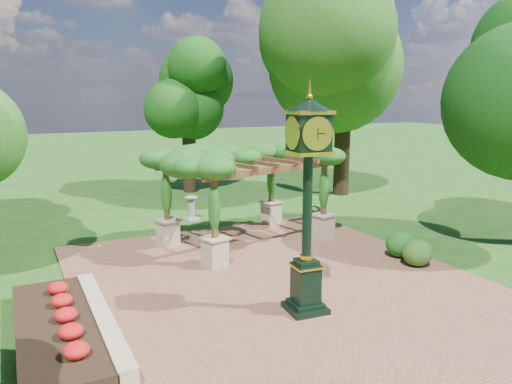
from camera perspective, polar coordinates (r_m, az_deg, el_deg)
name	(u,v)px	position (r m, az deg, el deg)	size (l,w,h in m)	color
ground	(302,299)	(12.37, 5.32, -12.07)	(120.00, 120.00, 0.00)	#1E4714
brick_plaza	(282,284)	(13.15, 2.98, -10.49)	(10.00, 12.00, 0.04)	brown
border_wall	(102,321)	(11.23, -17.15, -13.90)	(0.35, 5.00, 0.40)	#C6B793
flower_bed	(56,331)	(11.16, -21.84, -14.50)	(1.50, 5.00, 0.36)	red
pedestal_clock	(308,187)	(10.82, 5.94, 0.59)	(1.03, 1.03, 4.84)	black
pergola	(247,163)	(16.18, -1.04, 3.33)	(5.76, 4.29, 3.26)	tan
sundial	(191,210)	(19.75, -7.40, -2.04)	(0.64, 0.64, 0.94)	gray
shrub_front	(417,253)	(15.05, 17.93, -6.61)	(0.85, 0.85, 0.77)	#285919
shrub_mid	(401,244)	(15.70, 16.20, -5.73)	(0.87, 0.87, 0.79)	#1B5718
shrub_back	(315,214)	(19.26, 6.80, -2.51)	(0.72, 0.72, 0.65)	#2B611C
tree_north	(188,91)	(25.25, -7.80, 11.38)	(3.58, 3.58, 7.39)	#302213
tree_east_far	(345,50)	(24.84, 10.17, 15.73)	(5.96, 5.96, 10.10)	black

